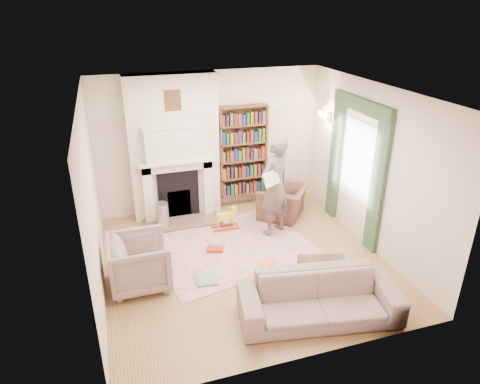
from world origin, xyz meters
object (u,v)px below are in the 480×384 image
object	(u,v)px
armchair_left	(140,262)
paraffin_heater	(163,217)
bookcase	(243,151)
armchair_reading	(283,201)
sofa	(319,298)
coffee_table	(322,275)
man_reading	(275,186)
rocking_horse	(225,219)

from	to	relation	value
armchair_left	paraffin_heater	world-z (taller)	armchair_left
bookcase	armchair_reading	xyz separation A→B (m)	(0.61, -0.77, -0.86)
armchair_reading	sofa	world-z (taller)	same
armchair_reading	coffee_table	world-z (taller)	armchair_reading
sofa	man_reading	xyz separation A→B (m)	(0.29, 2.39, 0.63)
rocking_horse	bookcase	bearing A→B (deg)	56.12
armchair_left	paraffin_heater	size ratio (longest dim) A/B	1.60
bookcase	man_reading	world-z (taller)	bookcase
sofa	man_reading	world-z (taller)	man_reading
coffee_table	paraffin_heater	world-z (taller)	paraffin_heater
armchair_reading	armchair_left	distance (m)	3.33
man_reading	armchair_left	bearing A→B (deg)	-8.76
bookcase	man_reading	bearing A→B (deg)	-83.30
bookcase	rocking_horse	bearing A→B (deg)	-123.94
coffee_table	rocking_horse	world-z (taller)	same
armchair_left	man_reading	xyz separation A→B (m)	(2.51, 0.91, 0.54)
armchair_reading	rocking_horse	size ratio (longest dim) A/B	1.89
armchair_left	armchair_reading	bearing A→B (deg)	-63.12
man_reading	coffee_table	world-z (taller)	man_reading
armchair_reading	bookcase	bearing A→B (deg)	-102.41
bookcase	man_reading	distance (m)	1.40
bookcase	coffee_table	size ratio (longest dim) A/B	2.64
armchair_left	rocking_horse	bearing A→B (deg)	-52.65
coffee_table	sofa	bearing A→B (deg)	-106.13
bookcase	sofa	size ratio (longest dim) A/B	0.86
sofa	coffee_table	distance (m)	0.70
armchair_left	coffee_table	world-z (taller)	armchair_left
sofa	paraffin_heater	bearing A→B (deg)	127.93
armchair_left	man_reading	bearing A→B (deg)	-70.23
armchair_reading	man_reading	distance (m)	0.98
bookcase	coffee_table	world-z (taller)	bookcase
armchair_left	rocking_horse	world-z (taller)	armchair_left
sofa	rocking_horse	world-z (taller)	sofa
bookcase	rocking_horse	xyz separation A→B (m)	(-0.66, -0.99, -0.95)
armchair_reading	coffee_table	size ratio (longest dim) A/B	1.38
armchair_left	paraffin_heater	xyz separation A→B (m)	(0.57, 1.64, -0.13)
armchair_reading	rocking_horse	world-z (taller)	armchair_reading
sofa	coffee_table	size ratio (longest dim) A/B	3.08
rocking_horse	armchair_reading	bearing A→B (deg)	9.62
armchair_left	coffee_table	bearing A→B (deg)	-109.03
bookcase	sofa	distance (m)	3.86
armchair_left	bookcase	bearing A→B (deg)	-46.01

